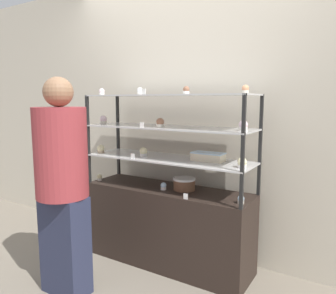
# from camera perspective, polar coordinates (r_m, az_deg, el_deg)

# --- Properties ---
(ground_plane) EXTENTS (20.00, 20.00, 0.00)m
(ground_plane) POSITION_cam_1_polar(r_m,az_deg,el_deg) (3.07, 0.00, -19.45)
(ground_plane) COLOR gray
(back_wall) EXTENTS (8.00, 0.05, 2.60)m
(back_wall) POSITION_cam_1_polar(r_m,az_deg,el_deg) (3.04, 3.60, 5.80)
(back_wall) COLOR beige
(back_wall) RESTS_ON ground_plane
(display_base) EXTENTS (1.46, 0.44, 0.68)m
(display_base) POSITION_cam_1_polar(r_m,az_deg,el_deg) (2.93, 0.00, -13.58)
(display_base) COLOR black
(display_base) RESTS_ON ground_plane
(display_riser_lower) EXTENTS (1.46, 0.44, 0.26)m
(display_riser_lower) POSITION_cam_1_polar(r_m,az_deg,el_deg) (2.77, 0.00, -2.21)
(display_riser_lower) COLOR black
(display_riser_lower) RESTS_ON display_base
(display_riser_middle) EXTENTS (1.46, 0.44, 0.26)m
(display_riser_middle) POSITION_cam_1_polar(r_m,az_deg,el_deg) (2.73, 0.00, 3.25)
(display_riser_middle) COLOR black
(display_riser_middle) RESTS_ON display_riser_lower
(display_riser_upper) EXTENTS (1.46, 0.44, 0.26)m
(display_riser_upper) POSITION_cam_1_polar(r_m,az_deg,el_deg) (2.72, 0.00, 8.80)
(display_riser_upper) COLOR black
(display_riser_upper) RESTS_ON display_riser_middle
(layer_cake_centerpiece) EXTENTS (0.19, 0.19, 0.10)m
(layer_cake_centerpiece) POSITION_cam_1_polar(r_m,az_deg,el_deg) (2.77, 2.84, -6.42)
(layer_cake_centerpiece) COLOR brown
(layer_cake_centerpiece) RESTS_ON display_base
(sheet_cake_frosted) EXTENTS (0.26, 0.13, 0.07)m
(sheet_cake_frosted) POSITION_cam_1_polar(r_m,az_deg,el_deg) (2.64, 7.00, -1.68)
(sheet_cake_frosted) COLOR beige
(sheet_cake_frosted) RESTS_ON display_riser_lower
(cupcake_0) EXTENTS (0.05, 0.05, 0.06)m
(cupcake_0) POSITION_cam_1_polar(r_m,az_deg,el_deg) (3.14, -11.85, -5.22)
(cupcake_0) COLOR beige
(cupcake_0) RESTS_ON display_base
(cupcake_1) EXTENTS (0.05, 0.05, 0.06)m
(cupcake_1) POSITION_cam_1_polar(r_m,az_deg,el_deg) (2.77, -0.80, -6.84)
(cupcake_1) COLOR white
(cupcake_1) RESTS_ON display_base
(cupcake_2) EXTENTS (0.05, 0.05, 0.06)m
(cupcake_2) POSITION_cam_1_polar(r_m,az_deg,el_deg) (2.47, 12.58, -8.93)
(cupcake_2) COLOR beige
(cupcake_2) RESTS_ON display_base
(price_tag_0) EXTENTS (0.04, 0.00, 0.04)m
(price_tag_0) POSITION_cam_1_polar(r_m,az_deg,el_deg) (2.52, 3.09, -8.59)
(price_tag_0) COLOR white
(price_tag_0) RESTS_ON display_base
(cupcake_3) EXTENTS (0.07, 0.07, 0.08)m
(cupcake_3) POSITION_cam_1_polar(r_m,az_deg,el_deg) (3.08, -11.63, -0.37)
(cupcake_3) COLOR #CCB28C
(cupcake_3) RESTS_ON display_riser_lower
(cupcake_4) EXTENTS (0.07, 0.07, 0.08)m
(cupcake_4) POSITION_cam_1_polar(r_m,az_deg,el_deg) (2.85, -4.30, -0.88)
(cupcake_4) COLOR white
(cupcake_4) RESTS_ON display_riser_lower
(cupcake_5) EXTENTS (0.07, 0.07, 0.08)m
(cupcake_5) POSITION_cam_1_polar(r_m,az_deg,el_deg) (2.41, 12.78, -2.72)
(cupcake_5) COLOR white
(cupcake_5) RESTS_ON display_riser_lower
(price_tag_1) EXTENTS (0.04, 0.00, 0.04)m
(price_tag_1) POSITION_cam_1_polar(r_m,az_deg,el_deg) (2.73, -6.17, -1.62)
(price_tag_1) COLOR white
(price_tag_1) RESTS_ON display_riser_lower
(cupcake_6) EXTENTS (0.06, 0.06, 0.08)m
(cupcake_6) POSITION_cam_1_polar(r_m,az_deg,el_deg) (3.10, -11.18, 4.63)
(cupcake_6) COLOR beige
(cupcake_6) RESTS_ON display_riser_middle
(cupcake_7) EXTENTS (0.06, 0.06, 0.08)m
(cupcake_7) POSITION_cam_1_polar(r_m,az_deg,el_deg) (2.64, -1.38, 4.20)
(cupcake_7) COLOR beige
(cupcake_7) RESTS_ON display_riser_middle
(cupcake_8) EXTENTS (0.06, 0.06, 0.08)m
(cupcake_8) POSITION_cam_1_polar(r_m,az_deg,el_deg) (2.40, 12.98, 3.61)
(cupcake_8) COLOR white
(cupcake_8) RESTS_ON display_riser_middle
(price_tag_2) EXTENTS (0.04, 0.00, 0.04)m
(price_tag_2) POSITION_cam_1_polar(r_m,az_deg,el_deg) (2.64, -4.58, 3.86)
(price_tag_2) COLOR white
(price_tag_2) RESTS_ON display_riser_middle
(cupcake_9) EXTENTS (0.05, 0.05, 0.06)m
(cupcake_9) POSITION_cam_1_polar(r_m,az_deg,el_deg) (3.09, -11.46, 9.38)
(cupcake_9) COLOR white
(cupcake_9) RESTS_ON display_riser_upper
(cupcake_10) EXTENTS (0.05, 0.05, 0.06)m
(cupcake_10) POSITION_cam_1_polar(r_m,az_deg,el_deg) (2.81, -4.91, 9.66)
(cupcake_10) COLOR white
(cupcake_10) RESTS_ON display_riser_upper
(cupcake_11) EXTENTS (0.05, 0.05, 0.06)m
(cupcake_11) POSITION_cam_1_polar(r_m,az_deg,el_deg) (2.54, 3.19, 9.83)
(cupcake_11) COLOR white
(cupcake_11) RESTS_ON display_riser_upper
(cupcake_12) EXTENTS (0.05, 0.05, 0.06)m
(cupcake_12) POSITION_cam_1_polar(r_m,az_deg,el_deg) (2.39, 13.33, 9.74)
(cupcake_12) COLOR beige
(cupcake_12) RESTS_ON display_riser_upper
(price_tag_3) EXTENTS (0.04, 0.00, 0.04)m
(price_tag_3) POSITION_cam_1_polar(r_m,az_deg,el_deg) (2.62, -4.24, 9.62)
(price_tag_3) COLOR white
(price_tag_3) RESTS_ON display_riser_upper
(customer_figure) EXTENTS (0.37, 0.37, 1.58)m
(customer_figure) POSITION_cam_1_polar(r_m,az_deg,el_deg) (2.47, -17.93, -5.74)
(customer_figure) COLOR #282D47
(customer_figure) RESTS_ON ground_plane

